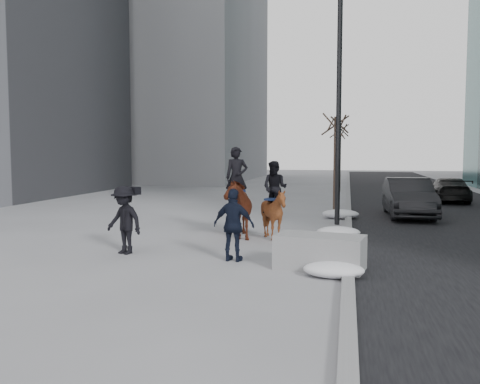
% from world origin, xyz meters
% --- Properties ---
extents(ground, '(120.00, 120.00, 0.00)m').
position_xyz_m(ground, '(0.00, 0.00, 0.00)').
color(ground, gray).
rests_on(ground, ground).
extents(road, '(8.00, 90.00, 0.01)m').
position_xyz_m(road, '(7.00, 10.00, 0.01)').
color(road, black).
rests_on(road, ground).
extents(curb, '(0.25, 90.00, 0.12)m').
position_xyz_m(curb, '(3.00, 10.00, 0.06)').
color(curb, gray).
rests_on(curb, ground).
extents(planter, '(2.08, 1.31, 0.77)m').
position_xyz_m(planter, '(2.37, -1.35, 0.39)').
color(planter, gray).
rests_on(planter, ground).
extents(car_near, '(1.80, 4.80, 1.56)m').
position_xyz_m(car_near, '(5.37, 8.63, 0.78)').
color(car_near, black).
rests_on(car_near, ground).
extents(car_far, '(1.89, 4.47, 1.29)m').
position_xyz_m(car_far, '(8.11, 15.49, 0.64)').
color(car_far, black).
rests_on(car_far, ground).
extents(tree_near, '(1.20, 1.20, 4.66)m').
position_xyz_m(tree_near, '(2.40, 10.65, 2.33)').
color(tree_near, '#3B2C23').
rests_on(tree_near, ground).
extents(tree_far, '(1.20, 1.20, 4.84)m').
position_xyz_m(tree_far, '(2.40, 21.21, 2.42)').
color(tree_far, '#32261D').
rests_on(tree_far, ground).
extents(mounted_left, '(1.67, 2.35, 2.78)m').
position_xyz_m(mounted_left, '(-0.41, 2.52, 1.03)').
color(mounted_left, '#451D0D').
rests_on(mounted_left, ground).
extents(mounted_right, '(1.55, 1.66, 2.35)m').
position_xyz_m(mounted_right, '(0.82, 2.24, 0.94)').
color(mounted_right, '#49240E').
rests_on(mounted_right, ground).
extents(feeder, '(1.08, 0.93, 1.75)m').
position_xyz_m(feeder, '(0.30, -0.93, 0.88)').
color(feeder, black).
rests_on(feeder, ground).
extents(camera_crew, '(1.30, 1.03, 1.75)m').
position_xyz_m(camera_crew, '(-2.65, -0.65, 0.89)').
color(camera_crew, black).
rests_on(camera_crew, ground).
extents(lamppost, '(0.25, 1.05, 9.09)m').
position_xyz_m(lamppost, '(2.60, 5.80, 4.99)').
color(lamppost, black).
rests_on(lamppost, ground).
extents(snow_piles, '(1.43, 10.39, 0.36)m').
position_xyz_m(snow_piles, '(2.70, 3.37, 0.17)').
color(snow_piles, silver).
rests_on(snow_piles, ground).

